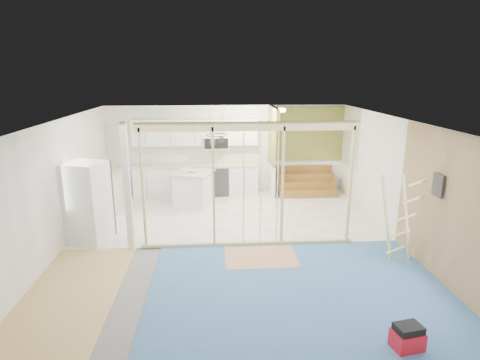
{
  "coord_description": "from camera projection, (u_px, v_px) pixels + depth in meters",
  "views": [
    {
      "loc": [
        -0.4,
        -7.74,
        3.5
      ],
      "look_at": [
        0.17,
        0.6,
        1.26
      ],
      "focal_mm": 30.0,
      "sensor_mm": 36.0,
      "label": 1
    }
  ],
  "objects": [
    {
      "name": "room",
      "position": [
        233.0,
        186.0,
        8.05
      ],
      "size": [
        7.01,
        8.01,
        2.61
      ],
      "color": "slate",
      "rests_on": "ground"
    },
    {
      "name": "floor_overlays",
      "position": [
        237.0,
        244.0,
        8.45
      ],
      "size": [
        7.0,
        8.0,
        0.03
      ],
      "color": "silver",
      "rests_on": "room"
    },
    {
      "name": "stud_frame",
      "position": [
        220.0,
        172.0,
        7.95
      ],
      "size": [
        4.66,
        0.14,
        2.6
      ],
      "color": "tan",
      "rests_on": "room"
    },
    {
      "name": "base_cabinets",
      "position": [
        171.0,
        183.0,
        11.4
      ],
      "size": [
        4.45,
        2.24,
        0.93
      ],
      "color": "white",
      "rests_on": "room"
    },
    {
      "name": "upper_cabinets",
      "position": [
        197.0,
        133.0,
        11.54
      ],
      "size": [
        3.6,
        0.41,
        0.85
      ],
      "color": "white",
      "rests_on": "room"
    },
    {
      "name": "green_partition",
      "position": [
        296.0,
        163.0,
        11.8
      ],
      "size": [
        2.25,
        1.51,
        2.6
      ],
      "color": "olive",
      "rests_on": "room"
    },
    {
      "name": "pot_rack",
      "position": [
        217.0,
        137.0,
        9.67
      ],
      "size": [
        0.52,
        0.52,
        0.72
      ],
      "color": "black",
      "rests_on": "room"
    },
    {
      "name": "sheathing_panel",
      "position": [
        459.0,
        216.0,
        6.35
      ],
      "size": [
        0.02,
        4.0,
        2.6
      ],
      "primitive_type": "cube",
      "color": "tan",
      "rests_on": "room"
    },
    {
      "name": "electrical_panel",
      "position": [
        438.0,
        185.0,
        6.84
      ],
      "size": [
        0.04,
        0.3,
        0.4
      ],
      "primitive_type": "cube",
      "color": "#36363B",
      "rests_on": "room"
    },
    {
      "name": "ceiling_light",
      "position": [
        280.0,
        110.0,
        10.72
      ],
      "size": [
        0.32,
        0.32,
        0.08
      ],
      "primitive_type": "cylinder",
      "color": "#FFEABF",
      "rests_on": "room"
    },
    {
      "name": "fridge",
      "position": [
        88.0,
        203.0,
        8.4
      ],
      "size": [
        0.94,
        0.91,
        1.73
      ],
      "rotation": [
        0.0,
        0.0,
        -0.29
      ],
      "color": "white",
      "rests_on": "room"
    },
    {
      "name": "island",
      "position": [
        193.0,
        189.0,
        10.81
      ],
      "size": [
        1.22,
        1.22,
        0.95
      ],
      "rotation": [
        0.0,
        0.0,
        -0.32
      ],
      "color": "white",
      "rests_on": "room"
    },
    {
      "name": "bowl",
      "position": [
        193.0,
        171.0,
        10.64
      ],
      "size": [
        0.29,
        0.29,
        0.06
      ],
      "primitive_type": "imported",
      "rotation": [
        0.0,
        0.0,
        -0.25
      ],
      "color": "beige",
      "rests_on": "island"
    },
    {
      "name": "soap_bottle_a",
      "position": [
        152.0,
        160.0,
        11.57
      ],
      "size": [
        0.13,
        0.13,
        0.27
      ],
      "primitive_type": "imported",
      "rotation": [
        0.0,
        0.0,
        -0.3
      ],
      "color": "silver",
      "rests_on": "base_cabinets"
    },
    {
      "name": "soap_bottle_b",
      "position": [
        218.0,
        161.0,
        11.62
      ],
      "size": [
        0.09,
        0.09,
        0.18
      ],
      "primitive_type": "imported",
      "rotation": [
        0.0,
        0.0,
        0.11
      ],
      "color": "silver",
      "rests_on": "base_cabinets"
    },
    {
      "name": "toolbox",
      "position": [
        407.0,
        338.0,
        5.2
      ],
      "size": [
        0.42,
        0.35,
        0.36
      ],
      "rotation": [
        0.0,
        0.0,
        0.18
      ],
      "color": "#B6101D",
      "rests_on": "room"
    },
    {
      "name": "ladder",
      "position": [
        399.0,
        218.0,
        7.47
      ],
      "size": [
        0.92,
        0.14,
        1.73
      ],
      "rotation": [
        0.0,
        0.0,
        0.24
      ],
      "color": "#DFC789",
      "rests_on": "room"
    }
  ]
}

